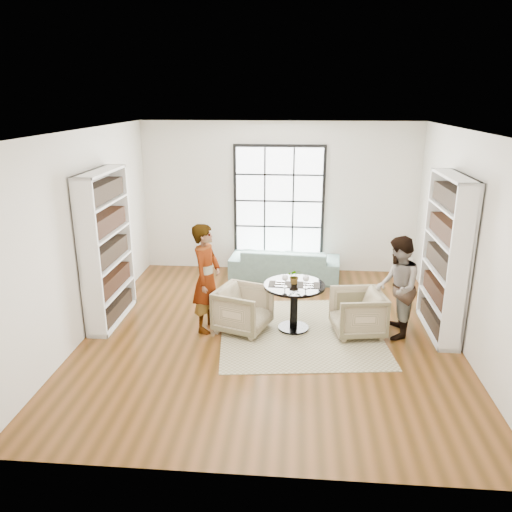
# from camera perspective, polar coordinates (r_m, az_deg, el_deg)

# --- Properties ---
(ground) EXTENTS (6.00, 6.00, 0.00)m
(ground) POSITION_cam_1_polar(r_m,az_deg,el_deg) (7.70, 1.58, -8.81)
(ground) COLOR brown
(room_shell) EXTENTS (6.00, 6.01, 6.00)m
(room_shell) POSITION_cam_1_polar(r_m,az_deg,el_deg) (7.74, 1.89, 1.36)
(room_shell) COLOR silver
(room_shell) RESTS_ON ground
(rug) EXTENTS (2.67, 2.67, 0.01)m
(rug) POSITION_cam_1_polar(r_m,az_deg,el_deg) (7.75, 5.07, -8.62)
(rug) COLOR tan
(rug) RESTS_ON ground
(pedestal_table) EXTENTS (0.93, 0.93, 0.74)m
(pedestal_table) POSITION_cam_1_polar(r_m,az_deg,el_deg) (7.62, 4.38, -4.68)
(pedestal_table) COLOR black
(pedestal_table) RESTS_ON ground
(sofa) EXTENTS (2.18, 0.98, 0.62)m
(sofa) POSITION_cam_1_polar(r_m,az_deg,el_deg) (9.84, 3.31, -0.81)
(sofa) COLOR slate
(sofa) RESTS_ON ground
(armchair_left) EXTENTS (0.96, 0.95, 0.69)m
(armchair_left) POSITION_cam_1_polar(r_m,az_deg,el_deg) (7.66, -1.48, -6.11)
(armchair_left) COLOR #C4B58C
(armchair_left) RESTS_ON ground
(armchair_right) EXTENTS (0.85, 0.83, 0.68)m
(armchair_right) POSITION_cam_1_polar(r_m,az_deg,el_deg) (7.70, 11.53, -6.39)
(armchair_right) COLOR tan
(armchair_right) RESTS_ON ground
(person_left) EXTENTS (0.52, 0.68, 1.67)m
(person_left) POSITION_cam_1_polar(r_m,az_deg,el_deg) (7.55, -5.67, -2.52)
(person_left) COLOR gray
(person_left) RESTS_ON ground
(person_right) EXTENTS (0.66, 0.80, 1.54)m
(person_right) POSITION_cam_1_polar(r_m,az_deg,el_deg) (7.62, 15.84, -3.49)
(person_right) COLOR gray
(person_right) RESTS_ON ground
(placemat_left) EXTENTS (0.35, 0.27, 0.01)m
(placemat_left) POSITION_cam_1_polar(r_m,az_deg,el_deg) (7.53, 2.77, -3.23)
(placemat_left) COLOR black
(placemat_left) RESTS_ON pedestal_table
(placemat_right) EXTENTS (0.35, 0.27, 0.01)m
(placemat_right) POSITION_cam_1_polar(r_m,az_deg,el_deg) (7.53, 6.01, -3.32)
(placemat_right) COLOR black
(placemat_right) RESTS_ON pedestal_table
(cutlery_left) EXTENTS (0.15, 0.22, 0.01)m
(cutlery_left) POSITION_cam_1_polar(r_m,az_deg,el_deg) (7.53, 2.77, -3.18)
(cutlery_left) COLOR silver
(cutlery_left) RESTS_ON placemat_left
(cutlery_right) EXTENTS (0.15, 0.22, 0.01)m
(cutlery_right) POSITION_cam_1_polar(r_m,az_deg,el_deg) (7.53, 6.01, -3.27)
(cutlery_right) COLOR silver
(cutlery_right) RESTS_ON placemat_right
(wine_glass_left) EXTENTS (0.09, 0.09, 0.20)m
(wine_glass_left) POSITION_cam_1_polar(r_m,az_deg,el_deg) (7.38, 3.34, -2.52)
(wine_glass_left) COLOR silver
(wine_glass_left) RESTS_ON pedestal_table
(wine_glass_right) EXTENTS (0.09, 0.09, 0.21)m
(wine_glass_right) POSITION_cam_1_polar(r_m,az_deg,el_deg) (7.37, 5.73, -2.59)
(wine_glass_right) COLOR silver
(wine_glass_right) RESTS_ON pedestal_table
(flower_centerpiece) EXTENTS (0.22, 0.19, 0.23)m
(flower_centerpiece) POSITION_cam_1_polar(r_m,az_deg,el_deg) (7.54, 4.45, -2.33)
(flower_centerpiece) COLOR gray
(flower_centerpiece) RESTS_ON pedestal_table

